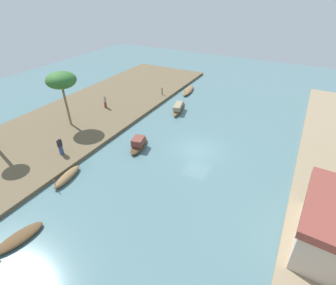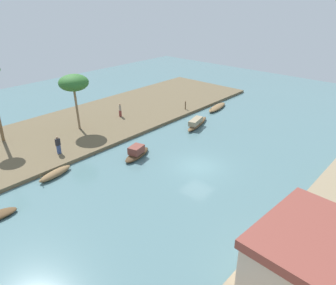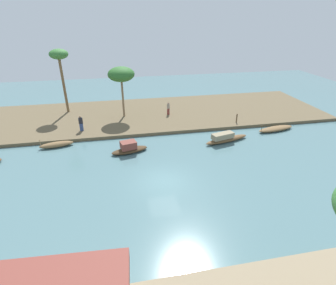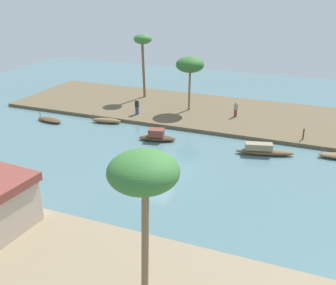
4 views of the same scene
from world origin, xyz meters
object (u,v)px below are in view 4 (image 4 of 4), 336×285
Objects in this scene: sampan_near_left_bank at (263,150)px; mooring_post at (303,134)px; sampan_with_tall_canopy at (157,136)px; person_on_near_bank at (236,110)px; palm_tree_left_far at (143,42)px; palm_tree_right_short at (143,174)px; palm_tree_left_near at (190,65)px; sampan_foreground at (50,120)px; sampan_upstream_small at (106,121)px; person_by_mooring at (137,108)px.

mooring_post is (-3.07, -4.19, 0.46)m from sampan_near_left_bank.
sampan_with_tall_canopy is 2.26× the size of person_on_near_bank.
palm_tree_left_far is (12.71, -3.43, 6.18)m from person_on_near_bank.
sampan_with_tall_canopy is 20.49m from palm_tree_right_short.
palm_tree_left_near is at bearing 157.97° from palm_tree_left_far.
mooring_post is 0.17× the size of palm_tree_left_near.
sampan_foreground is 26.35m from mooring_post.
sampan_foreground is 14.86m from palm_tree_left_far.
palm_tree_right_short is (-14.43, 30.49, -0.85)m from palm_tree_left_far.
sampan_foreground is at bearing -34.37° from person_on_near_bank.
palm_tree_left_near is (13.00, -4.81, 4.65)m from mooring_post.
sampan_upstream_small is (-5.97, -1.96, 0.07)m from sampan_foreground.
palm_tree_right_short is at bearing 67.64° from sampan_near_left_bank.
palm_tree_right_short reaches higher than sampan_near_left_bank.
palm_tree_left_far reaches higher than sampan_foreground.
sampan_near_left_bank is 15.66m from person_by_mooring.
person_on_near_bank is at bearing -163.09° from sampan_upstream_small.
sampan_upstream_small is 0.47× the size of palm_tree_right_short.
sampan_foreground is at bearing -16.30° from sampan_with_tall_canopy.
palm_tree_right_short is at bearing 98.42° from sampan_with_tall_canopy.
sampan_with_tall_canopy is 0.72× the size of sampan_near_left_bank.
palm_tree_left_far is at bearing -49.16° from sampan_near_left_bank.
palm_tree_left_far is at bearing 99.54° from person_by_mooring.
sampan_with_tall_canopy reaches higher than sampan_near_left_bank.
person_by_mooring is 0.29× the size of palm_tree_left_near.
person_by_mooring reaches higher than sampan_near_left_bank.
mooring_post is at bearing 159.69° from palm_tree_left_near.
palm_tree_left_far is at bearing -64.68° from palm_tree_right_short.
mooring_post is 0.15× the size of palm_tree_right_short.
palm_tree_left_far is (2.29, -6.73, 6.18)m from person_by_mooring.
palm_tree_left_near is (5.59, -0.54, 4.44)m from person_on_near_bank.
palm_tree_right_short is at bearing 146.37° from sampan_foreground.
sampan_with_tall_canopy is 13.05m from sampan_foreground.
palm_tree_right_short is at bearing 115.19° from sampan_upstream_small.
sampan_with_tall_canopy is at bearing -58.36° from person_by_mooring.
person_by_mooring is (4.83, -5.58, 0.65)m from sampan_with_tall_canopy.
sampan_near_left_bank is at bearing -98.07° from palm_tree_right_short.
palm_tree_right_short is (-7.31, 18.19, 5.98)m from sampan_with_tall_canopy.
person_on_near_bank is at bearing 174.44° from palm_tree_left_near.
person_by_mooring is (14.77, -5.16, 0.67)m from sampan_near_left_bank.
person_by_mooring is 7.61m from palm_tree_left_near.
mooring_post is (-17.84, 0.97, -0.21)m from person_by_mooring.
person_on_near_bank is at bearing -29.93° from mooring_post.
sampan_with_tall_canopy is 13.81m from mooring_post.
sampan_with_tall_canopy is 2.13× the size of person_by_mooring.
palm_tree_right_short reaches higher than palm_tree_left_near.
mooring_post reaches higher than sampan_foreground.
sampan_upstream_small is at bearing 43.96° from palm_tree_left_near.
sampan_upstream_small is 0.65× the size of sampan_near_left_bank.
sampan_near_left_bank is 19.72m from palm_tree_right_short.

